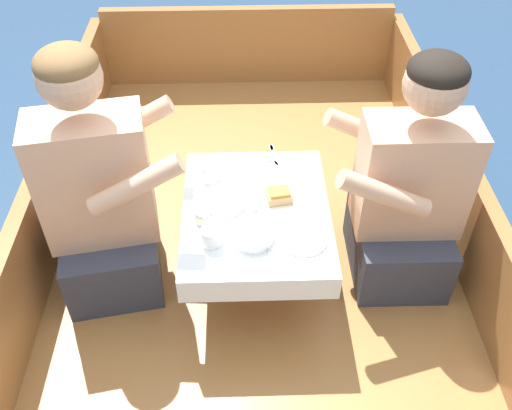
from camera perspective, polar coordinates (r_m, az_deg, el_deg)
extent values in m
plane|color=navy|center=(2.67, 0.02, -12.56)|extent=(60.00, 60.00, 0.00)
cube|color=#9E6B38|center=(2.52, 0.03, -10.24)|extent=(1.81, 3.31, 0.36)
cube|color=#936033|center=(2.38, -21.60, -4.48)|extent=(0.06, 3.31, 0.40)
cube|color=#936033|center=(2.41, 21.30, -3.56)|extent=(0.06, 3.31, 0.40)
cube|color=#936033|center=(3.53, -0.82, 15.67)|extent=(1.69, 0.06, 0.47)
cylinder|color=#B2B2B7|center=(2.27, 0.00, -4.08)|extent=(0.07, 0.07, 0.36)
cube|color=#9E6B38|center=(2.14, 0.00, -0.65)|extent=(0.52, 0.67, 0.02)
cube|color=white|center=(2.13, 0.00, -0.44)|extent=(0.55, 0.70, 0.00)
cube|color=white|center=(1.93, 0.32, -8.61)|extent=(0.55, 0.00, 0.10)
cube|color=white|center=(2.43, -0.25, 4.26)|extent=(0.55, 0.00, 0.10)
cube|color=#333847|center=(2.39, -14.14, -4.59)|extent=(0.43, 0.50, 0.26)
cube|color=tan|center=(2.13, -15.86, 2.52)|extent=(0.43, 0.29, 0.51)
sphere|color=tan|center=(1.90, -18.20, 12.04)|extent=(0.21, 0.21, 0.21)
ellipsoid|color=brown|center=(1.88, -18.51, 13.27)|extent=(0.20, 0.20, 0.12)
cylinder|color=tan|center=(2.20, -12.35, 7.91)|extent=(0.34, 0.13, 0.21)
cylinder|color=tan|center=(1.92, -11.90, 1.94)|extent=(0.34, 0.13, 0.21)
cube|color=#333847|center=(2.42, 13.89, -3.78)|extent=(0.36, 0.44, 0.26)
cube|color=tan|center=(2.18, 15.43, 2.79)|extent=(0.40, 0.22, 0.46)
sphere|color=tan|center=(1.96, 17.51, 11.47)|extent=(0.21, 0.21, 0.21)
ellipsoid|color=black|center=(1.94, 17.80, 12.66)|extent=(0.20, 0.20, 0.12)
cylinder|color=tan|center=(1.96, 12.70, 1.08)|extent=(0.34, 0.07, 0.21)
cylinder|color=tan|center=(2.23, 10.96, 7.21)|extent=(0.34, 0.07, 0.21)
cylinder|color=white|center=(2.16, 2.29, 0.43)|extent=(0.17, 0.17, 0.01)
cylinder|color=white|center=(2.02, 4.77, -3.42)|extent=(0.17, 0.17, 0.01)
cube|color=tan|center=(2.14, 2.30, 0.88)|extent=(0.10, 0.09, 0.04)
cube|color=gold|center=(2.13, 2.32, 1.36)|extent=(0.08, 0.07, 0.01)
cylinder|color=white|center=(2.13, -2.79, 0.18)|extent=(0.12, 0.12, 0.04)
cylinder|color=beige|center=(2.12, -2.80, 0.38)|extent=(0.10, 0.10, 0.02)
cylinder|color=white|center=(2.00, -0.27, -3.13)|extent=(0.14, 0.14, 0.04)
cylinder|color=beige|center=(2.00, -0.27, -2.93)|extent=(0.12, 0.12, 0.02)
cylinder|color=white|center=(2.24, -4.60, 3.19)|extent=(0.07, 0.07, 0.07)
torus|color=white|center=(2.24, -3.49, 3.28)|extent=(0.04, 0.01, 0.04)
cylinder|color=#3D2314|center=(2.23, -4.63, 3.59)|extent=(0.06, 0.06, 0.01)
cylinder|color=white|center=(1.99, -4.53, -3.19)|extent=(0.07, 0.07, 0.07)
torus|color=white|center=(1.98, -3.25, -3.10)|extent=(0.04, 0.01, 0.04)
cylinder|color=#3D2314|center=(1.97, -4.56, -2.77)|extent=(0.06, 0.06, 0.01)
cylinder|color=silver|center=(2.07, -5.25, -1.12)|extent=(0.06, 0.06, 0.05)
cylinder|color=beige|center=(2.07, -5.25, -1.12)|extent=(0.07, 0.07, 0.03)
cube|color=silver|center=(2.31, 2.66, 3.71)|extent=(0.11, 0.14, 0.00)
ellipsoid|color=silver|center=(2.35, 1.54, 4.58)|extent=(0.04, 0.02, 0.01)
cube|color=silver|center=(1.96, 1.49, -5.11)|extent=(0.06, 0.17, 0.00)
cube|color=silver|center=(2.08, -1.37, -1.53)|extent=(0.11, 0.14, 0.00)
ellipsoid|color=silver|center=(2.12, -0.24, -0.42)|extent=(0.04, 0.02, 0.01)
cube|color=silver|center=(2.37, 1.87, 4.74)|extent=(0.03, 0.17, 0.00)
cube|color=silver|center=(2.42, 1.56, 5.74)|extent=(0.02, 0.04, 0.00)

